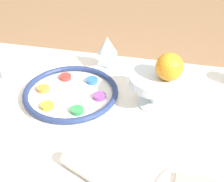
{
  "coord_description": "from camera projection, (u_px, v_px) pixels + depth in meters",
  "views": [
    {
      "loc": [
        0.19,
        -0.73,
        1.43
      ],
      "look_at": [
        0.01,
        0.1,
        0.82
      ],
      "focal_mm": 50.0,
      "sensor_mm": 36.0,
      "label": 1
    }
  ],
  "objects": [
    {
      "name": "cup_near",
      "position": [
        9.0,
        69.0,
        1.18
      ],
      "size": [
        0.07,
        0.07,
        0.06
      ],
      "color": "silver",
      "rests_on": "dining_table"
    },
    {
      "name": "orange_fruit",
      "position": [
        169.0,
        67.0,
        0.94
      ],
      "size": [
        0.09,
        0.09,
        0.09
      ],
      "color": "orange",
      "rests_on": "fruit_stand"
    },
    {
      "name": "fruit_stand",
      "position": [
        156.0,
        82.0,
        0.99
      ],
      "size": [
        0.18,
        0.18,
        0.12
      ],
      "color": "silver",
      "rests_on": "dining_table"
    },
    {
      "name": "seder_plate",
      "position": [
        71.0,
        93.0,
        1.08
      ],
      "size": [
        0.33,
        0.33,
        0.03
      ],
      "color": "silver",
      "rests_on": "dining_table"
    },
    {
      "name": "wine_glass",
      "position": [
        107.0,
        46.0,
        1.17
      ],
      "size": [
        0.08,
        0.08,
        0.14
      ],
      "color": "silver",
      "rests_on": "dining_table"
    },
    {
      "name": "napkin_roll",
      "position": [
        92.0,
        174.0,
        0.79
      ],
      "size": [
        0.18,
        0.11,
        0.04
      ],
      "color": "white",
      "rests_on": "dining_table"
    }
  ]
}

